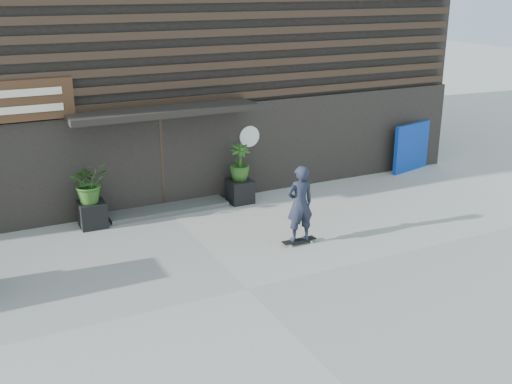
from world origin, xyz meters
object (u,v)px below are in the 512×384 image
planter_pot_left (92,214)px  skateboarder (300,204)px  blue_tarp (411,147)px  planter_pot_right (240,191)px

planter_pot_left → skateboarder: bearing=-38.3°
blue_tarp → skateboarder: size_ratio=0.87×
planter_pot_right → skateboarder: (0.02, -3.02, 0.63)m
planter_pot_left → skateboarder: (3.82, -3.02, 0.63)m
blue_tarp → skateboarder: (-5.82, -3.32, 0.21)m
planter_pot_right → blue_tarp: (5.84, 0.30, 0.43)m
blue_tarp → skateboarder: skateboarder is taller
blue_tarp → skateboarder: 6.70m
planter_pot_right → blue_tarp: blue_tarp is taller
planter_pot_right → skateboarder: skateboarder is taller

